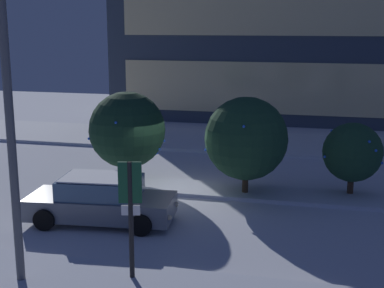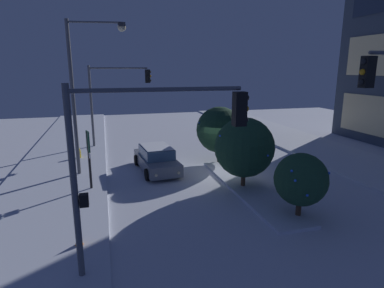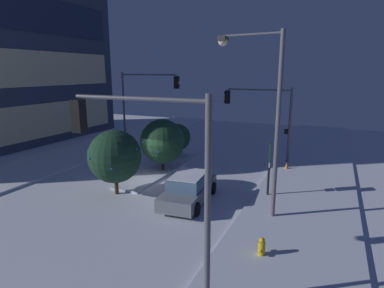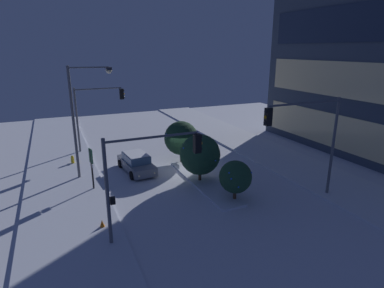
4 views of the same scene
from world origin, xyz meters
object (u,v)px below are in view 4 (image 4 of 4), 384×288
Objects in this scene: parking_info_sign at (92,164)px; traffic_light_corner_near_right at (148,167)px; traffic_light_corner_far_right at (309,131)px; car_near at (136,163)px; construction_cone at (102,224)px; traffic_light_corner_near_left at (96,107)px; street_lamp_arched at (84,108)px; decorated_tree_right_of_median at (200,155)px; decorated_tree_left_of_median at (181,138)px; fire_hydrant at (73,160)px; decorated_tree_median at (235,177)px.

traffic_light_corner_near_right is at bearing -88.21° from parking_info_sign.
traffic_light_corner_far_right reaches higher than traffic_light_corner_near_right.
parking_info_sign is at bearing -62.70° from car_near.
construction_cone is (-1.72, -12.37, -4.38)m from traffic_light_corner_far_right.
street_lamp_arched reaches higher than traffic_light_corner_near_left.
decorated_tree_right_of_median is at bearing -21.56° from street_lamp_arched.
decorated_tree_left_of_median is (-2.95, 7.78, 0.22)m from parking_info_sign.
fire_hydrant is 0.27× the size of parking_info_sign.
parking_info_sign is at bearing -69.22° from decorated_tree_left_of_median.
car_near reaches higher than fire_hydrant.
car_near is at bearing 18.65° from parking_info_sign.
decorated_tree_median is at bearing 11.67° from decorated_tree_right_of_median.
traffic_light_corner_near_left is (-16.28, -10.37, -0.36)m from traffic_light_corner_far_right.
decorated_tree_left_of_median is 6.55× the size of construction_cone.
traffic_light_corner_far_right is at bearing 44.95° from fire_hydrant.
decorated_tree_left_of_median is at bearing 70.68° from fire_hydrant.
traffic_light_corner_far_right is at bearing 66.17° from decorated_tree_median.
traffic_light_corner_far_right reaches higher than fire_hydrant.
traffic_light_corner_near_left is at bearing -57.51° from traffic_light_corner_far_right.
traffic_light_corner_near_right reaches higher than decorated_tree_median.
street_lamp_arched reaches higher than car_near.
traffic_light_corner_far_right is at bearing -30.67° from street_lamp_arched.
decorated_tree_left_of_median is at bearing 11.35° from street_lamp_arched.
decorated_tree_right_of_median is (10.84, 5.63, -2.18)m from traffic_light_corner_near_left.
decorated_tree_median is (11.35, 9.10, 1.25)m from fire_hydrant.
decorated_tree_left_of_median is at bearing -177.41° from decorated_tree_median.
fire_hydrant is 0.30× the size of decorated_tree_median.
decorated_tree_median is at bearing 25.20° from car_near.
construction_cone is (3.72, -7.63, -1.84)m from decorated_tree_right_of_median.
street_lamp_arched reaches higher than decorated_tree_left_of_median.
fire_hydrant is 6.28m from parking_info_sign.
car_near is 1.76× the size of decorated_tree_median.
decorated_tree_right_of_median is at bearing -62.56° from traffic_light_corner_near_left.
traffic_light_corner_near_right reaches higher than decorated_tree_left_of_median.
street_lamp_arched is 2.79× the size of parking_info_sign.
traffic_light_corner_near_left reaches higher than decorated_tree_median.
fire_hydrant is at bearing -109.32° from decorated_tree_left_of_median.
traffic_light_corner_near_left is at bearing -169.93° from car_near.
traffic_light_corner_near_right is 0.66× the size of street_lamp_arched.
traffic_light_corner_far_right reaches higher than decorated_tree_left_of_median.
street_lamp_arched reaches higher than construction_cone.
parking_info_sign is at bearing -30.32° from traffic_light_corner_far_right.
decorated_tree_median is (14.53, 6.39, -2.65)m from traffic_light_corner_near_left.
traffic_light_corner_far_right is 2.20× the size of parking_info_sign.
fire_hydrant is at bearing -176.41° from construction_cone.
parking_info_sign is (-7.10, -12.13, -2.73)m from traffic_light_corner_far_right.
decorated_tree_right_of_median is at bearing 45.05° from traffic_light_corner_near_right.
car_near is 4.42m from decorated_tree_left_of_median.
traffic_light_corner_near_right reaches higher than fire_hydrant.
traffic_light_corner_near_right is 13.85m from fire_hydrant.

